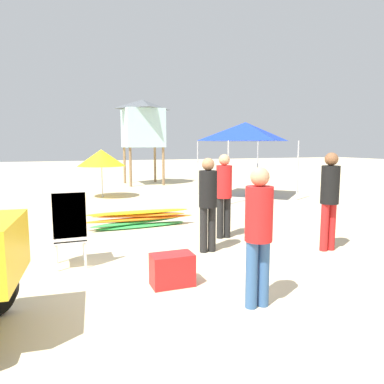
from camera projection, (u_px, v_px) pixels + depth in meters
ground at (163, 275)px, 5.26m from camera, size 80.00×80.00×0.00m
stacked_plastic_chairs at (69, 221)px, 5.49m from camera, size 0.48×0.48×1.29m
surfboard_pile at (139, 219)px, 8.31m from camera, size 2.57×0.69×0.40m
lifeguard_near_left at (224, 190)px, 7.25m from camera, size 0.32×0.32×1.72m
lifeguard_near_center at (208, 199)px, 6.29m from camera, size 0.32×0.32×1.68m
lifeguard_near_right at (259, 228)px, 4.12m from camera, size 0.32×0.32×1.66m
lifeguard_far_right at (330, 194)px, 6.37m from camera, size 0.32×0.32×1.77m
popup_canopy at (245, 132)px, 12.87m from camera, size 2.71×2.71×2.72m
lifeguard_tower at (143, 123)px, 17.06m from camera, size 1.98×1.98×4.04m
beach_umbrella_left at (101, 158)px, 12.86m from camera, size 1.71×1.71×1.75m
cooler_box at (172, 270)px, 4.86m from camera, size 0.57×0.34×0.44m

